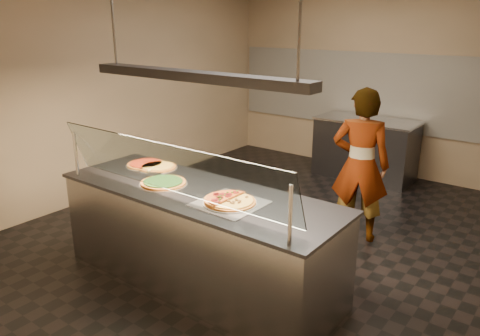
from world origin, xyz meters
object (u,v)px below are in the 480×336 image
Objects in this scene: serving_counter at (199,237)px; pizza_tomato at (146,164)px; half_pizza_sausage at (240,204)px; half_pizza_pepperoni at (220,197)px; heat_lamp_housing at (194,76)px; perforated_tray at (230,203)px; pizza_spatula at (152,171)px; worker at (360,165)px; pizza_cheese at (158,167)px; pizza_spinach at (164,182)px; sneeze_guard at (168,169)px; prep_table at (365,148)px.

serving_counter is 1.08m from pizza_tomato.
half_pizza_sausage is 1.50m from pizza_tomato.
half_pizza_pepperoni is 1.04m from heat_lamp_housing.
perforated_tray is 1.22× the size of half_pizza_pepperoni.
worker reaches higher than pizza_spatula.
worker is 2.25m from heat_lamp_housing.
pizza_cheese is 1.71× the size of pizza_spatula.
heat_lamp_housing reaches higher than pizza_cheese.
heat_lamp_housing reaches higher than worker.
pizza_spinach reaches higher than serving_counter.
perforated_tray is at bearing 32.89° from sneeze_guard.
half_pizza_sausage is 1.09× the size of pizza_cheese.
pizza_spatula is 0.10× the size of heat_lamp_housing.
half_pizza_sausage is 1.87× the size of pizza_spatula.
pizza_spinach is 0.51m from pizza_cheese.
heat_lamp_housing is (-0.78, -1.81, 1.09)m from worker.
worker is (1.45, 1.73, -0.10)m from pizza_spatula.
pizza_spinach reaches higher than pizza_cheese.
half_pizza_sausage is at bearing 65.62° from worker.
prep_table is at bearing 96.47° from perforated_tray.
half_pizza_pepperoni is (0.33, -0.07, 0.50)m from serving_counter.
serving_counter is 1.61× the size of worker.
pizza_tomato is at bearing 148.30° from sneeze_guard.
half_pizza_pepperoni reaches higher than prep_table.
half_pizza_pepperoni reaches higher than pizza_spinach.
sneeze_guard is at bearing -147.11° from perforated_tray.
sneeze_guard reaches higher than half_pizza_pepperoni.
half_pizza_sausage is 0.96× the size of pizza_spinach.
prep_table is at bearing 90.26° from sneeze_guard.
pizza_spatula is at bearing -60.32° from pizza_cheese.
prep_table is at bearing 78.43° from pizza_cheese.
pizza_cheese is at bearing 142.51° from sneeze_guard.
half_pizza_pepperoni is 1.01m from pizza_spatula.
worker reaches higher than pizza_spinach.
pizza_cheese is 0.19m from pizza_spatula.
pizza_cheese is at bearing 165.49° from perforated_tray.
serving_counter is at bearing -82.87° from heat_lamp_housing.
sneeze_guard is 0.84m from pizza_spatula.
sneeze_guard is at bearing -32.17° from pizza_spatula.
pizza_cheese is at bearing 162.30° from serving_counter.
serving_counter is at bearing 173.10° from half_pizza_sausage.
half_pizza_pepperoni is at bearing -8.28° from pizza_spatula.
pizza_cheese is 0.23× the size of worker.
sneeze_guard is 5.56× the size of pizza_spinach.
pizza_spinach is at bearing -170.02° from serving_counter.
pizza_spinach is at bearing 179.90° from half_pizza_pepperoni.
heat_lamp_housing is at bearing 168.64° from half_pizza_pepperoni.
sneeze_guard is (-0.00, -0.34, 0.76)m from serving_counter.
half_pizza_sausage is 0.19× the size of heat_lamp_housing.
perforated_tray is 1.33× the size of pizza_cheese.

